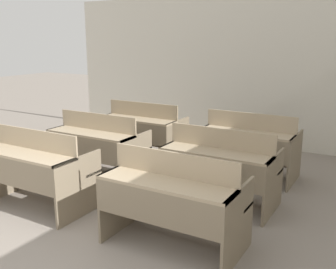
{
  "coord_description": "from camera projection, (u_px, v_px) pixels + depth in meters",
  "views": [
    {
      "loc": [
        2.61,
        -1.44,
        1.95
      ],
      "look_at": [
        0.21,
        2.72,
        0.77
      ],
      "focal_mm": 42.0,
      "sensor_mm": 36.0,
      "label": 1
    }
  ],
  "objects": [
    {
      "name": "bench_front_left",
      "position": [
        35.0,
        167.0,
        4.57
      ],
      "size": [
        1.3,
        0.73,
        0.94
      ],
      "color": "#81725B",
      "rests_on": "ground_plane"
    },
    {
      "name": "bench_third_right",
      "position": [
        249.0,
        144.0,
        5.56
      ],
      "size": [
        1.3,
        0.73,
        0.94
      ],
      "color": "gray",
      "rests_on": "ground_plane"
    },
    {
      "name": "bench_second_left",
      "position": [
        97.0,
        145.0,
        5.52
      ],
      "size": [
        1.3,
        0.73,
        0.94
      ],
      "color": "#81715A",
      "rests_on": "ground_plane"
    },
    {
      "name": "bench_third_left",
      "position": [
        142.0,
        129.0,
        6.45
      ],
      "size": [
        1.3,
        0.73,
        0.94
      ],
      "color": "#7A6B54",
      "rests_on": "ground_plane"
    },
    {
      "name": "schoolbag",
      "position": [
        0.0,
        171.0,
        5.36
      ],
      "size": [
        0.34,
        0.28,
        0.36
      ],
      "color": "navy",
      "rests_on": "ground_plane"
    },
    {
      "name": "bench_front_right",
      "position": [
        173.0,
        198.0,
        3.68
      ],
      "size": [
        1.3,
        0.73,
        0.94
      ],
      "color": "#7D6E57",
      "rests_on": "ground_plane"
    },
    {
      "name": "wall_back",
      "position": [
        235.0,
        71.0,
        7.28
      ],
      "size": [
        7.1,
        0.06,
        2.72
      ],
      "color": "beige",
      "rests_on": "ground_plane"
    },
    {
      "name": "bench_second_right",
      "position": [
        219.0,
        166.0,
        4.62
      ],
      "size": [
        1.3,
        0.73,
        0.94
      ],
      "color": "#7E6F58",
      "rests_on": "ground_plane"
    }
  ]
}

